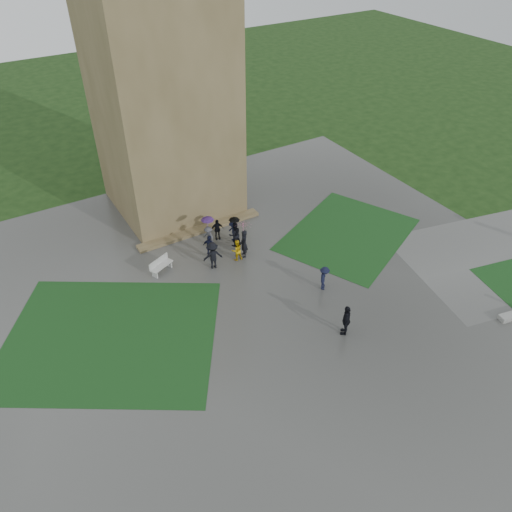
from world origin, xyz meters
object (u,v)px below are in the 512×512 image
bench (161,265)px  pedestrian_near (346,320)px  tower (161,83)px  pedestrian_mid (324,278)px

bench → pedestrian_near: bearing=-81.3°
tower → pedestrian_mid: (3.61, -13.65, -8.20)m
pedestrian_mid → pedestrian_near: bearing=-159.1°
pedestrian_mid → tower: bearing=55.0°
tower → bench: bearing=-119.2°
tower → bench: 11.83m
tower → pedestrian_near: tower is taller
pedestrian_near → bench: bearing=-102.2°
pedestrian_near → tower: bearing=-127.0°
tower → pedestrian_mid: size_ratio=11.49×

